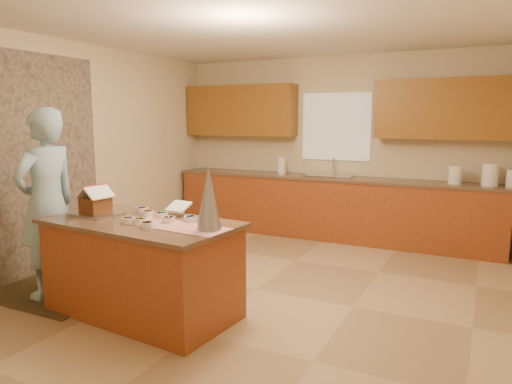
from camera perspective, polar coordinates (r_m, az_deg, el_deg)
floor at (r=5.03m, az=0.01°, el=-11.73°), size 5.50×5.50×0.00m
ceiling at (r=4.80m, az=0.01°, el=20.05°), size 5.50×5.50×0.00m
wall_back at (r=7.29m, az=9.70°, el=5.44°), size 5.50×5.50×0.00m
wall_front at (r=2.59m, az=-28.15°, el=-1.52°), size 5.50×5.50×0.00m
wall_left at (r=6.25m, az=-21.07°, el=4.43°), size 5.50×5.50×0.00m
stone_accent at (r=5.73m, az=-26.76°, el=2.72°), size 0.00×2.50×2.50m
window_curtain at (r=7.25m, az=9.69°, el=7.80°), size 1.05×0.03×1.00m
back_counter_base at (r=7.11m, az=8.81°, el=-2.01°), size 4.80×0.60×0.88m
back_counter_top at (r=7.04m, az=8.90°, el=1.67°), size 4.85×0.63×0.04m
upper_cabinet_left at (r=7.70m, az=-1.86°, el=9.84°), size 1.85×0.35×0.80m
upper_cabinet_right at (r=6.81m, az=22.12°, el=9.33°), size 1.85×0.35×0.80m
sink at (r=7.04m, az=8.90°, el=1.59°), size 0.70×0.45×0.12m
faucet at (r=7.19m, az=9.36°, el=3.09°), size 0.03×0.03×0.28m
island_base at (r=4.44m, az=-13.68°, el=-9.14°), size 1.77×1.00×0.83m
island_top at (r=4.33m, az=-13.89°, el=-3.65°), size 1.85×1.08×0.04m
table_runner at (r=4.03m, az=-9.64°, el=-4.10°), size 0.97×0.42×0.01m
baking_tray at (r=4.67m, az=-18.82°, el=-2.57°), size 0.46×0.36×0.02m
cookbook at (r=4.47m, az=-9.38°, el=-1.76°), size 0.22×0.18×0.09m
tinsel_tree at (r=3.83m, az=-5.74°, el=-0.80°), size 0.23×0.23×0.52m
rug at (r=5.32m, az=-23.72°, el=-11.26°), size 1.27×0.83×0.01m
boy at (r=5.05m, az=-24.02°, el=-1.30°), size 0.47×0.69×1.87m
canister_a at (r=6.72m, az=23.00°, el=1.93°), size 0.17×0.17×0.24m
canister_b at (r=6.70m, az=26.53°, el=1.88°), size 0.20×0.20×0.28m
paper_towel at (r=7.29m, az=3.14°, el=3.20°), size 0.12×0.12×0.26m
gingerbread_house at (r=4.65m, az=-18.89°, el=-1.23°), size 0.28×0.29×0.27m
candy_bowls at (r=4.30m, az=-12.36°, el=-3.07°), size 0.77×0.61×0.05m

